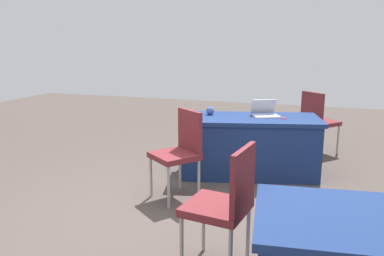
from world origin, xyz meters
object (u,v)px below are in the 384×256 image
table_foreground (249,146)px  yarn_ball (210,111)px  chair_near_front (318,118)px  chair_tucked_right (180,148)px  laptop_silver (265,113)px  chair_by_pillar (226,200)px  scissors_red (281,118)px

table_foreground → yarn_ball: 0.67m
table_foreground → yarn_ball: yarn_ball is taller
chair_near_front → yarn_ball: chair_near_front is taller
chair_tucked_right → laptop_silver: 1.38m
chair_tucked_right → chair_by_pillar: (-0.81, 1.23, 0.01)m
laptop_silver → yarn_ball: (0.70, 0.13, 0.01)m
laptop_silver → chair_by_pillar: bearing=66.1°
table_foreground → yarn_ball: (0.52, 0.00, 0.43)m
chair_near_front → chair_by_pillar: bearing=-57.1°
chair_near_front → laptop_silver: 1.32m
chair_tucked_right → laptop_silver: chair_tucked_right is taller
chair_near_front → scissors_red: chair_near_front is taller
laptop_silver → scissors_red: 0.22m
table_foreground → scissors_red: scissors_red is taller
yarn_ball → chair_tucked_right: bearing=87.2°
chair_tucked_right → scissors_red: bearing=-94.0°
chair_near_front → scissors_red: (0.43, 1.19, 0.21)m
chair_near_front → chair_by_pillar: size_ratio=0.97×
yarn_ball → scissors_red: yarn_ball is taller
scissors_red → laptop_silver: bearing=-148.9°
chair_near_front → laptop_silver: laptop_silver is taller
chair_tucked_right → table_foreground: bearing=-82.2°
chair_by_pillar → yarn_ball: size_ratio=9.34×
yarn_ball → laptop_silver: bearing=-169.2°
table_foreground → chair_tucked_right: 1.17m
table_foreground → chair_tucked_right: chair_tucked_right is taller
table_foreground → chair_by_pillar: chair_by_pillar is taller
chair_near_front → chair_tucked_right: chair_tucked_right is taller
chair_near_front → chair_by_pillar: chair_by_pillar is taller
laptop_silver → scissors_red: laptop_silver is taller
chair_near_front → yarn_ball: bearing=-94.3°
table_foreground → chair_by_pillar: size_ratio=1.92×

